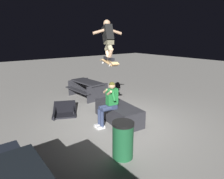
# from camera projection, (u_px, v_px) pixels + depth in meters

# --- Properties ---
(ground_plane) EXTENTS (40.00, 40.00, 0.00)m
(ground_plane) POSITION_uv_depth(u_px,v_px,m) (121.00, 123.00, 6.41)
(ground_plane) COLOR gray
(ledge_box_main) EXTENTS (1.97, 0.98, 0.56)m
(ledge_box_main) POSITION_uv_depth(u_px,v_px,m) (118.00, 113.00, 6.51)
(ledge_box_main) COLOR #28282D
(ledge_box_main) RESTS_ON ground
(person_sitting_on_ledge) EXTENTS (0.60, 0.77, 1.39)m
(person_sitting_on_ledge) POSITION_uv_depth(u_px,v_px,m) (109.00, 102.00, 6.03)
(person_sitting_on_ledge) COLOR #2D3856
(person_sitting_on_ledge) RESTS_ON ground
(skateboard) EXTENTS (1.04, 0.44, 0.14)m
(skateboard) POSITION_uv_depth(u_px,v_px,m) (109.00, 62.00, 5.74)
(skateboard) COLOR #AD8451
(skater_airborne) EXTENTS (0.64, 0.88, 1.12)m
(skater_airborne) POSITION_uv_depth(u_px,v_px,m) (108.00, 38.00, 5.61)
(skater_airborne) COLOR black
(kicker_ramp) EXTENTS (1.52, 1.30, 0.33)m
(kicker_ramp) POSITION_uv_depth(u_px,v_px,m) (65.00, 111.00, 7.28)
(kicker_ramp) COLOR black
(kicker_ramp) RESTS_ON ground
(picnic_table_back) EXTENTS (1.79, 1.45, 0.75)m
(picnic_table_back) POSITION_uv_depth(u_px,v_px,m) (88.00, 87.00, 9.00)
(picnic_table_back) COLOR #28282D
(picnic_table_back) RESTS_ON ground
(trash_bin) EXTENTS (0.50, 0.50, 0.88)m
(trash_bin) POSITION_uv_depth(u_px,v_px,m) (123.00, 140.00, 4.48)
(trash_bin) COLOR #19512D
(trash_bin) RESTS_ON ground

